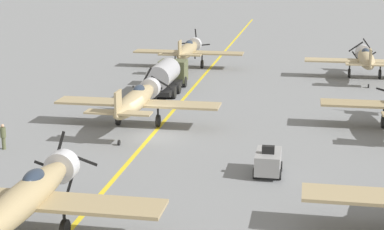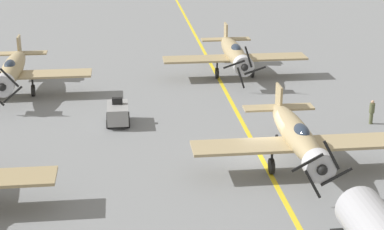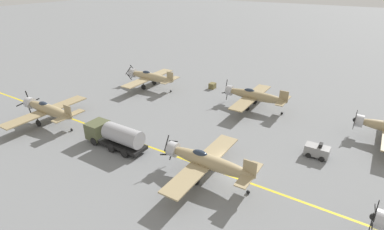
{
  "view_description": "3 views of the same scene",
  "coord_description": "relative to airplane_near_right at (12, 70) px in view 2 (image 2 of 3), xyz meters",
  "views": [
    {
      "loc": [
        10.33,
        -41.57,
        12.36
      ],
      "look_at": [
        2.91,
        -0.39,
        1.69
      ],
      "focal_mm": 60.0,
      "sensor_mm": 36.0,
      "label": 1
    },
    {
      "loc": [
        8.07,
        34.4,
        15.28
      ],
      "look_at": [
        4.24,
        0.74,
        3.13
      ],
      "focal_mm": 60.0,
      "sensor_mm": 36.0,
      "label": 2
    },
    {
      "loc": [
        -23.25,
        -10.1,
        18.78
      ],
      "look_at": [
        5.17,
        7.87,
        2.84
      ],
      "focal_mm": 28.0,
      "sensor_mm": 36.0,
      "label": 3
    }
  ],
  "objects": [
    {
      "name": "airplane_mid_center",
      "position": [
        -17.97,
        15.89,
        0.0
      ],
      "size": [
        12.0,
        9.98,
        3.65
      ],
      "rotation": [
        0.0,
        0.0,
        -0.23
      ],
      "color": "tan",
      "rests_on": "ground"
    },
    {
      "name": "airplane_near_right",
      "position": [
        0.0,
        0.0,
        0.0
      ],
      "size": [
        12.0,
        9.98,
        3.65
      ],
      "rotation": [
        0.0,
        0.0,
        -0.16
      ],
      "color": "tan",
      "rests_on": "ground"
    },
    {
      "name": "ground_crew_walking",
      "position": [
        -25.02,
        9.16,
        -1.1
      ],
      "size": [
        0.36,
        0.36,
        1.67
      ],
      "color": "#515638",
      "rests_on": "ground"
    },
    {
      "name": "taxiway_stripe",
      "position": [
        -16.39,
        13.97,
        -2.01
      ],
      "size": [
        0.3,
        160.0,
        0.01
      ],
      "primitive_type": "cube",
      "color": "yellow",
      "rests_on": "ground"
    },
    {
      "name": "ground_plane",
      "position": [
        -16.39,
        13.97,
        -2.01
      ],
      "size": [
        400.0,
        400.0,
        0.0
      ],
      "primitive_type": "plane",
      "color": "slate"
    },
    {
      "name": "airplane_near_center",
      "position": [
        -17.76,
        -3.15,
        0.0
      ],
      "size": [
        12.0,
        9.98,
        3.73
      ],
      "rotation": [
        0.0,
        0.0,
        0.16
      ],
      "color": "#9F8A62",
      "rests_on": "ground"
    },
    {
      "name": "tow_tractor",
      "position": [
        -7.94,
        7.28,
        -1.22
      ],
      "size": [
        1.57,
        2.6,
        1.79
      ],
      "color": "gray",
      "rests_on": "ground"
    }
  ]
}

